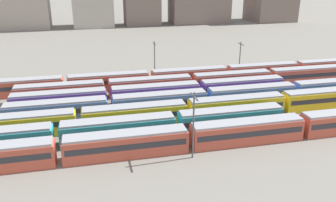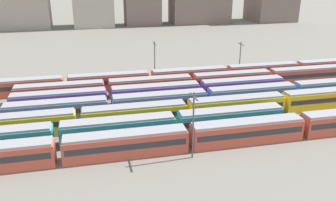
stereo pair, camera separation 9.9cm
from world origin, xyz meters
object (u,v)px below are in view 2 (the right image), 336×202
Objects in this scene: train_track_5 at (232,80)px; catenary_pole_2 at (193,123)px; train_track_2 at (187,111)px; train_track_4 at (156,93)px; train_track_3 at (294,92)px; train_track_6 at (190,76)px; catenary_pole_3 at (155,60)px; train_track_0 at (247,131)px; catenary_pole_1 at (240,57)px; train_track_1 at (118,129)px.

train_track_5 is 34.04m from catenary_pole_2.
train_track_2 is 1.34× the size of train_track_4.
train_track_3 is 23.78m from train_track_6.
catenary_pole_2 reaches higher than catenary_pole_3.
train_track_0 is at bearing -138.52° from train_track_3.
catenary_pole_1 is (20.49, 24.05, 3.06)m from train_track_2.
catenary_pole_2 is 1.01× the size of catenary_pole_3.
train_track_3 is 1.20× the size of train_track_5.
catenary_pole_3 is at bearing 87.54° from catenary_pole_2.
train_track_2 is (12.74, 5.20, 0.00)m from train_track_1.
catenary_pole_1 reaches higher than train_track_6.
catenary_pole_3 is at bearing 68.45° from train_track_1.
train_track_3 is 2.02× the size of train_track_4.
train_track_4 and train_track_5 have the same top height.
train_track_6 is 35.36m from catenary_pole_2.
train_track_6 is (-17.95, 15.60, 0.00)m from train_track_3.
train_track_3 is 14.01m from train_track_5.
train_track_0 and train_track_3 have the same top height.
train_track_5 is 10.55× the size of catenary_pole_1.
train_track_4 is (-10.49, 20.80, -0.00)m from train_track_0.
train_track_2 is at bearing -130.43° from catenary_pole_1.
train_track_6 is at bearing 148.74° from train_track_5.
train_track_5 is at bearing -31.26° from train_track_6.
train_track_3 is at bearing -47.94° from train_track_5.
catenary_pole_1 reaches higher than train_track_5.
catenary_pole_2 is (-23.37, -37.16, 0.59)m from catenary_pole_1.
train_track_0 is 1.68× the size of train_track_4.
catenary_pole_3 reaches higher than train_track_6.
catenary_pole_2 is (9.86, -7.91, 3.66)m from train_track_1.
train_track_0 and train_track_4 have the same top height.
train_track_6 is at bearing 74.58° from catenary_pole_2.
train_track_3 is (24.42, 5.20, 0.00)m from train_track_2.
train_track_5 is at bearing 46.05° from train_track_2.
train_track_3 is 31.93m from catenary_pole_3.
train_track_4 is at bearing -150.58° from catenary_pole_1.
train_track_4 and train_track_6 have the same top height.
train_track_2 is at bearing -107.28° from train_track_6.
train_track_4 is 0.60× the size of train_track_5.
train_track_0 is 0.83× the size of train_track_3.
catenary_pole_2 is 36.91m from catenary_pole_3.
catenary_pole_3 is at bearing 93.14° from train_track_2.
train_track_5 is at bearing 132.06° from train_track_3.
train_track_4 is at bearing -164.50° from train_track_5.
train_track_0 is 1.68× the size of train_track_1.
train_track_6 is 14.71m from catenary_pole_1.
catenary_pole_2 is at bearing -87.97° from train_track_4.
catenary_pole_3 is (-7.77, 2.97, 3.62)m from train_track_6.
train_track_4 is 14.06m from catenary_pole_3.
train_track_6 is (10.19, 10.40, 0.00)m from train_track_4.
catenary_pole_2 reaches higher than train_track_4.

